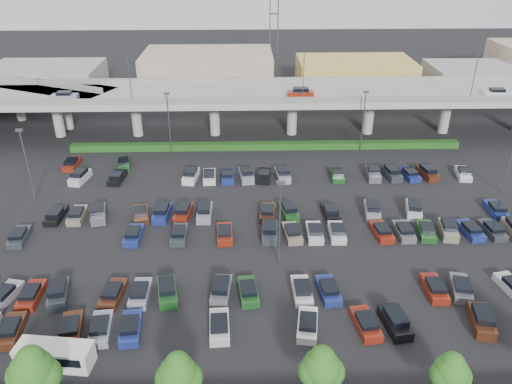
# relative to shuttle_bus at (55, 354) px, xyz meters

# --- Properties ---
(ground) EXTENTS (280.00, 280.00, 0.00)m
(ground) POSITION_rel_shuttle_bus_xyz_m (20.15, 22.27, -1.14)
(ground) COLOR black
(overpass) EXTENTS (150.00, 13.00, 15.80)m
(overpass) POSITION_rel_shuttle_bus_xyz_m (19.93, 54.23, 5.83)
(overpass) COLOR gray
(overpass) RESTS_ON ground
(hedge) EXTENTS (66.00, 1.60, 1.10)m
(hedge) POSITION_rel_shuttle_bus_xyz_m (20.15, 47.27, -0.59)
(hedge) COLOR #153D12
(hedge) RESTS_ON ground
(tree_row) EXTENTS (65.07, 3.66, 5.94)m
(tree_row) POSITION_rel_shuttle_bus_xyz_m (20.85, -4.26, 2.38)
(tree_row) COLOR #332316
(tree_row) RESTS_ON ground
(shuttle_bus) EXTENTS (6.74, 3.02, 2.09)m
(shuttle_bus) POSITION_rel_shuttle_bus_xyz_m (0.00, 0.00, 0.00)
(shuttle_bus) COLOR silver
(shuttle_bus) RESTS_ON ground
(parked_cars) EXTENTS (62.96, 41.66, 1.67)m
(parked_cars) POSITION_rel_shuttle_bus_xyz_m (19.06, 19.54, -0.53)
(parked_cars) COLOR gray
(parked_cars) RESTS_ON ground
(light_poles) EXTENTS (66.90, 48.38, 10.30)m
(light_poles) POSITION_rel_shuttle_bus_xyz_m (16.02, 24.27, 5.10)
(light_poles) COLOR #47474C
(light_poles) RESTS_ON ground
(distant_buildings) EXTENTS (138.00, 24.00, 9.00)m
(distant_buildings) POSITION_rel_shuttle_bus_xyz_m (32.52, 84.08, 2.61)
(distant_buildings) COLOR gray
(distant_buildings) RESTS_ON ground
(comm_tower) EXTENTS (2.40, 2.40, 30.00)m
(comm_tower) POSITION_rel_shuttle_bus_xyz_m (24.15, 96.27, 14.47)
(comm_tower) COLOR #47474C
(comm_tower) RESTS_ON ground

